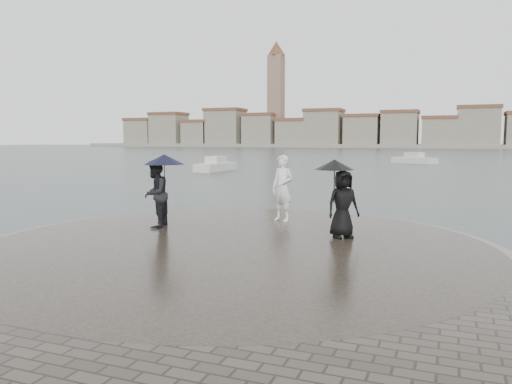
% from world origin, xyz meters
% --- Properties ---
extents(ground, '(400.00, 400.00, 0.00)m').
position_xyz_m(ground, '(0.00, 0.00, 0.00)').
color(ground, '#2B3835').
rests_on(ground, ground).
extents(kerb_ring, '(12.50, 12.50, 0.32)m').
position_xyz_m(kerb_ring, '(0.00, 3.50, 0.16)').
color(kerb_ring, gray).
rests_on(kerb_ring, ground).
extents(quay_tip, '(11.90, 11.90, 0.36)m').
position_xyz_m(quay_tip, '(0.00, 3.50, 0.18)').
color(quay_tip, '#2D261E').
rests_on(quay_tip, ground).
extents(statue, '(0.84, 0.68, 1.99)m').
position_xyz_m(statue, '(-0.01, 6.97, 1.35)').
color(statue, white).
rests_on(statue, quay_tip).
extents(visitor_left, '(1.27, 1.20, 2.04)m').
position_xyz_m(visitor_left, '(-2.87, 4.61, 1.52)').
color(visitor_left, black).
rests_on(visitor_left, quay_tip).
extents(visitor_right, '(1.24, 1.07, 1.95)m').
position_xyz_m(visitor_right, '(2.15, 5.11, 1.46)').
color(visitor_right, black).
rests_on(visitor_right, quay_tip).
extents(far_skyline, '(260.00, 20.00, 37.00)m').
position_xyz_m(far_skyline, '(-6.29, 160.71, 5.61)').
color(far_skyline, gray).
rests_on(far_skyline, ground).
extents(boats, '(36.37, 25.84, 1.50)m').
position_xyz_m(boats, '(1.15, 43.50, 0.38)').
color(boats, beige).
rests_on(boats, ground).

